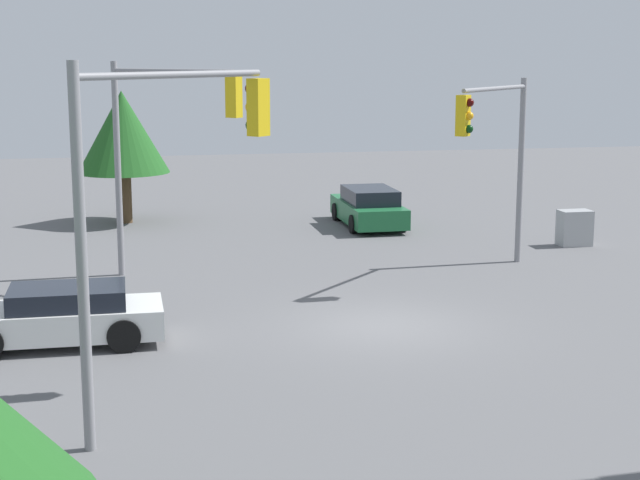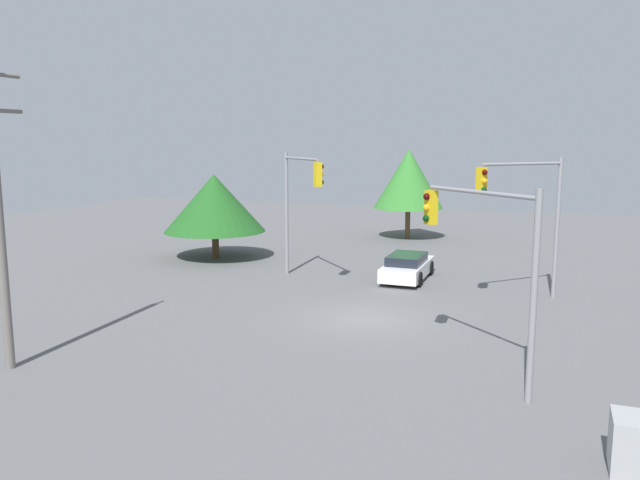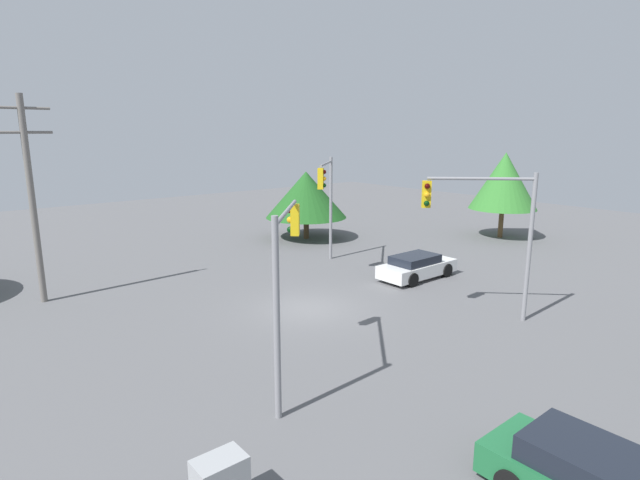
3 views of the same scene
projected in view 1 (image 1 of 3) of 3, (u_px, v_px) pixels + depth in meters
The scene contains 8 objects.
ground_plane at pixel (384, 326), 22.62m from camera, with size 80.00×80.00×0.00m, color #5B5B5E.
sedan_green at pixel (369, 208), 35.64m from camera, with size 2.00×4.55×1.42m.
sedan_white at pixel (60, 316), 21.08m from camera, with size 4.46×1.92×1.27m.
traffic_signal_main at pixel (498, 139), 27.33m from camera, with size 3.30×3.52×5.50m.
traffic_signal_cross at pixel (162, 175), 16.18m from camera, with size 3.46×3.20×6.10m.
traffic_signal_aux at pixel (164, 131), 26.19m from camera, with size 3.28×3.17×6.00m.
electrical_cabinet at pixel (575, 228), 32.05m from camera, with size 1.04×0.68×1.17m, color #9EA0A3.
tree_behind at pixel (123, 133), 35.89m from camera, with size 3.38×3.38×4.88m.
Camera 1 is at (5.77, 21.13, 6.18)m, focal length 55.00 mm.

